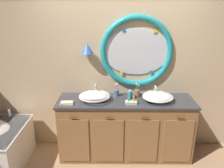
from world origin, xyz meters
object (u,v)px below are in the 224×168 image
Objects in this scene: folded_hand_towel at (67,103)px; toiletry_basket at (131,102)px; soap_dispenser at (130,95)px; sink_basin_left at (95,96)px; sink_basin_right at (158,97)px; toothbrush_holder_left at (117,93)px; toothbrush_holder_right at (137,93)px.

toiletry_basket reaches higher than folded_hand_towel.
sink_basin_left is at bearing -173.30° from soap_dispenser.
soap_dispenser reaches higher than sink_basin_right.
toothbrush_holder_left reaches higher than folded_hand_towel.
toothbrush_holder_right is 0.15m from soap_dispenser.
toothbrush_holder_right reaches higher than sink_basin_right.
sink_basin_right is (0.90, 0.00, -0.01)m from sink_basin_left.
toiletry_basket is (-0.11, -0.28, -0.03)m from toothbrush_holder_right.
toothbrush_holder_left is at bearing 28.44° from sink_basin_left.
toothbrush_holder_left reaches higher than sink_basin_left.
soap_dispenser is (0.19, -0.11, 0.01)m from toothbrush_holder_left.
toothbrush_holder_left reaches higher than soap_dispenser.
toothbrush_holder_right is 1.03m from folded_hand_towel.
sink_basin_left is 1.02× the size of sink_basin_right.
soap_dispenser is at bearing 171.36° from sink_basin_right.
soap_dispenser is (-0.39, 0.06, 0.00)m from sink_basin_right.
soap_dispenser is 0.90m from folded_hand_towel.
soap_dispenser is at bearing 92.10° from toiletry_basket.
sink_basin_left is 2.97× the size of soap_dispenser.
folded_hand_towel is (-0.69, -0.30, -0.04)m from toothbrush_holder_left.
sink_basin_right is 2.91× the size of soap_dispenser.
toiletry_basket is (0.20, -0.29, -0.03)m from toothbrush_holder_left.
toiletry_basket is at bearing -87.90° from soap_dispenser.
sink_basin_left is at bearing -151.56° from toothbrush_holder_left.
folded_hand_towel is (-0.88, -0.19, -0.05)m from soap_dispenser.
toothbrush_holder_right reaches higher than soap_dispenser.
sink_basin_right is 1.28m from folded_hand_towel.
toiletry_basket is (-0.38, -0.12, -0.03)m from sink_basin_right.
sink_basin_left reaches higher than folded_hand_towel.
folded_hand_towel is at bearing -179.22° from toiletry_basket.
sink_basin_right is 2.38× the size of folded_hand_towel.
toiletry_basket is at bearing -111.07° from toothbrush_holder_right.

